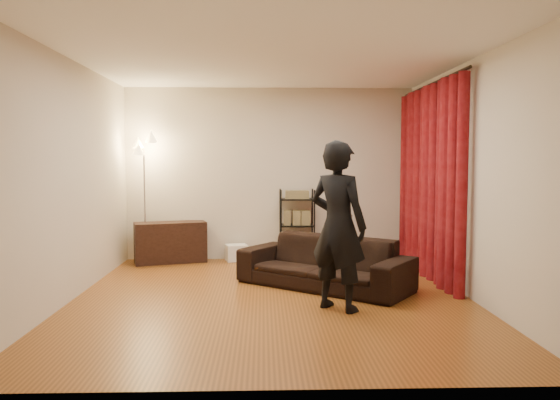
{
  "coord_description": "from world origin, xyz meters",
  "views": [
    {
      "loc": [
        -0.1,
        -6.12,
        1.57
      ],
      "look_at": [
        0.1,
        0.3,
        1.1
      ],
      "focal_mm": 35.0,
      "sensor_mm": 36.0,
      "label": 1
    }
  ],
  "objects_px": {
    "storage_boxes": "(237,253)",
    "floor_lamp": "(145,200)",
    "media_cabinet": "(170,242)",
    "wire_shelf": "(297,225)",
    "sofa": "(324,262)",
    "person": "(338,226)"
  },
  "relations": [
    {
      "from": "storage_boxes",
      "to": "floor_lamp",
      "type": "relative_size",
      "value": 0.16
    },
    {
      "from": "media_cabinet",
      "to": "wire_shelf",
      "type": "distance_m",
      "value": 1.97
    },
    {
      "from": "sofa",
      "to": "floor_lamp",
      "type": "relative_size",
      "value": 1.1
    },
    {
      "from": "sofa",
      "to": "person",
      "type": "xyz_separation_m",
      "value": [
        0.03,
        -1.0,
        0.58
      ]
    },
    {
      "from": "wire_shelf",
      "to": "media_cabinet",
      "type": "bearing_deg",
      "value": 167.04
    },
    {
      "from": "media_cabinet",
      "to": "floor_lamp",
      "type": "relative_size",
      "value": 0.55
    },
    {
      "from": "sofa",
      "to": "media_cabinet",
      "type": "xyz_separation_m",
      "value": [
        -2.17,
        1.72,
        0.0
      ]
    },
    {
      "from": "media_cabinet",
      "to": "floor_lamp",
      "type": "height_order",
      "value": "floor_lamp"
    },
    {
      "from": "person",
      "to": "storage_boxes",
      "type": "height_order",
      "value": "person"
    },
    {
      "from": "person",
      "to": "floor_lamp",
      "type": "height_order",
      "value": "floor_lamp"
    },
    {
      "from": "storage_boxes",
      "to": "sofa",
      "type": "bearing_deg",
      "value": -57.16
    },
    {
      "from": "sofa",
      "to": "media_cabinet",
      "type": "relative_size",
      "value": 1.99
    },
    {
      "from": "person",
      "to": "media_cabinet",
      "type": "relative_size",
      "value": 1.66
    },
    {
      "from": "storage_boxes",
      "to": "person",
      "type": "bearing_deg",
      "value": -66.89
    },
    {
      "from": "media_cabinet",
      "to": "storage_boxes",
      "type": "height_order",
      "value": "media_cabinet"
    },
    {
      "from": "sofa",
      "to": "wire_shelf",
      "type": "height_order",
      "value": "wire_shelf"
    },
    {
      "from": "media_cabinet",
      "to": "storage_boxes",
      "type": "relative_size",
      "value": 3.36
    },
    {
      "from": "media_cabinet",
      "to": "person",
      "type": "bearing_deg",
      "value": -68.14
    },
    {
      "from": "wire_shelf",
      "to": "person",
      "type": "bearing_deg",
      "value": -99.16
    },
    {
      "from": "floor_lamp",
      "to": "sofa",
      "type": "bearing_deg",
      "value": -33.59
    },
    {
      "from": "sofa",
      "to": "person",
      "type": "bearing_deg",
      "value": -51.29
    },
    {
      "from": "media_cabinet",
      "to": "storage_boxes",
      "type": "xyz_separation_m",
      "value": [
        1.01,
        0.08,
        -0.18
      ]
    }
  ]
}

